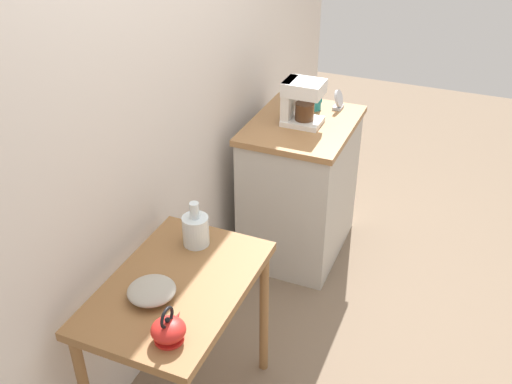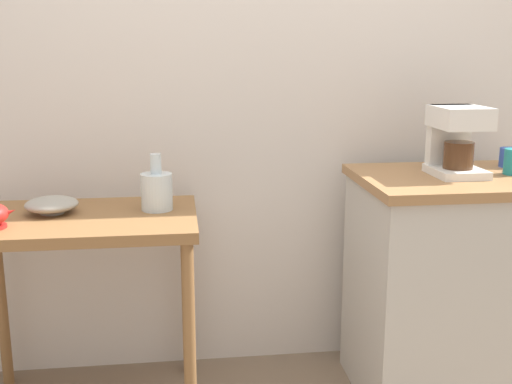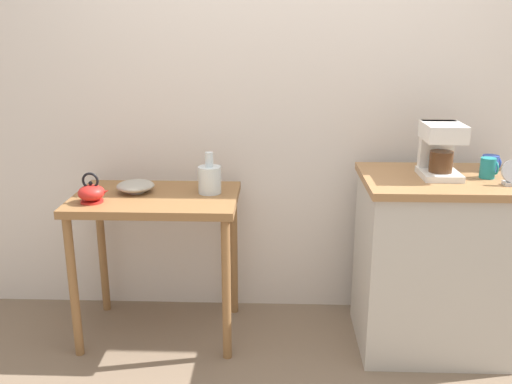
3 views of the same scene
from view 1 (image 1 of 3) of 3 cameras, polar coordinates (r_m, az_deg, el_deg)
ground_plane at (r=3.36m, az=-1.02°, el=-12.25°), size 8.00×8.00×0.00m
back_wall at (r=2.85m, az=-7.88°, el=12.33°), size 4.40×0.10×2.80m
wooden_table at (r=2.48m, az=-7.60°, el=-10.84°), size 0.83×0.55×0.78m
kitchen_counter at (r=3.63m, az=4.30°, el=0.40°), size 0.76×0.59×0.90m
bowl_stoneware at (r=2.33m, az=-10.21°, el=-9.52°), size 0.19×0.19×0.06m
teakettle at (r=2.15m, az=-8.57°, el=-13.20°), size 0.16×0.13×0.15m
glass_carafe_vase at (r=2.57m, az=-5.94°, el=-3.67°), size 0.12×0.12×0.21m
coffee_maker at (r=3.35m, az=4.31°, el=8.95°), size 0.18×0.22×0.26m
mug_blue at (r=3.68m, az=3.97°, el=9.38°), size 0.09×0.08×0.08m
mug_dark_teal at (r=3.58m, az=5.85°, el=8.80°), size 0.08×0.07×0.10m
table_clock at (r=3.60m, az=8.12°, el=8.89°), size 0.11×0.05×0.12m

